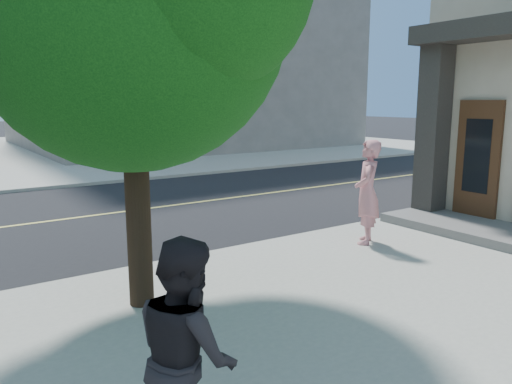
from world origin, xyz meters
TOP-DOWN VIEW (x-y plane):
  - sidewalk_ne at (13.50, 21.50)m, footprint 29.00×25.00m
  - filler_ne at (14.00, 22.00)m, footprint 18.00×16.00m
  - man_on_phone at (6.82, -1.23)m, footprint 0.85×0.83m
  - pedestrian at (1.33, -4.63)m, footprint 0.76×0.93m

SIDE VIEW (x-z plane):
  - sidewalk_ne at x=13.50m, z-range 0.00..0.12m
  - pedestrian at x=1.33m, z-range 0.12..1.88m
  - man_on_phone at x=6.82m, z-range 0.12..2.09m
  - filler_ne at x=14.00m, z-range 0.12..14.12m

